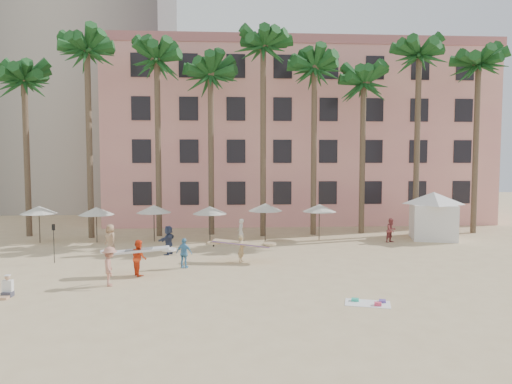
{
  "coord_description": "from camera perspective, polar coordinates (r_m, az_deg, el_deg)",
  "views": [
    {
      "loc": [
        0.42,
        -20.28,
        5.84
      ],
      "look_at": [
        1.96,
        6.0,
        4.0
      ],
      "focal_mm": 32.0,
      "sensor_mm": 36.0,
      "label": 1
    }
  ],
  "objects": [
    {
      "name": "ground",
      "position": [
        21.11,
        -4.46,
        -12.08
      ],
      "size": [
        120.0,
        120.0,
        0.0
      ],
      "primitive_type": "plane",
      "color": "#D1B789",
      "rests_on": "ground"
    },
    {
      "name": "pink_hotel",
      "position": [
        46.8,
        4.77,
        6.63
      ],
      "size": [
        35.0,
        14.0,
        16.0
      ],
      "primitive_type": "cube",
      "color": "#F6A796",
      "rests_on": "ground"
    },
    {
      "name": "grey_tower",
      "position": [
        64.05,
        -21.39,
        21.14
      ],
      "size": [
        22.0,
        18.0,
        50.0
      ],
      "primitive_type": "cube",
      "color": "#A89E8E",
      "rests_on": "ground"
    },
    {
      "name": "palm_row",
      "position": [
        35.99,
        -3.27,
        15.41
      ],
      "size": [
        44.4,
        5.4,
        16.3
      ],
      "color": "brown",
      "rests_on": "ground"
    },
    {
      "name": "umbrella_row",
      "position": [
        33.14,
        -9.26,
        -2.13
      ],
      "size": [
        22.5,
        2.7,
        2.73
      ],
      "color": "#332B23",
      "rests_on": "ground"
    },
    {
      "name": "cabana",
      "position": [
        36.13,
        21.27,
        -2.27
      ],
      "size": [
        5.5,
        5.5,
        3.5
      ],
      "color": "silver",
      "rests_on": "ground"
    },
    {
      "name": "beach_towel",
      "position": [
        19.68,
        13.93,
        -13.28
      ],
      "size": [
        2.01,
        1.47,
        0.14
      ],
      "color": "white",
      "rests_on": "ground"
    },
    {
      "name": "carrier_yellow",
      "position": [
        26.33,
        -1.83,
        -6.8
      ],
      "size": [
        3.33,
        1.29,
        1.55
      ],
      "color": "tan",
      "rests_on": "ground"
    },
    {
      "name": "carrier_white",
      "position": [
        24.09,
        -14.42,
        -7.8
      ],
      "size": [
        3.08,
        1.1,
        1.81
      ],
      "color": "#FB461A",
      "rests_on": "ground"
    },
    {
      "name": "beachgoers",
      "position": [
        27.47,
        -7.46,
        -6.4
      ],
      "size": [
        19.9,
        11.4,
        1.89
      ],
      "color": "#569ECA",
      "rests_on": "ground"
    },
    {
      "name": "paddle",
      "position": [
        28.41,
        -23.96,
        -5.32
      ],
      "size": [
        0.18,
        0.04,
        2.23
      ],
      "color": "black",
      "rests_on": "ground"
    },
    {
      "name": "seated_man",
      "position": [
        22.58,
        -28.67,
        -10.64
      ],
      "size": [
        0.41,
        0.72,
        0.93
      ],
      "color": "#3F3F4C",
      "rests_on": "ground"
    }
  ]
}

